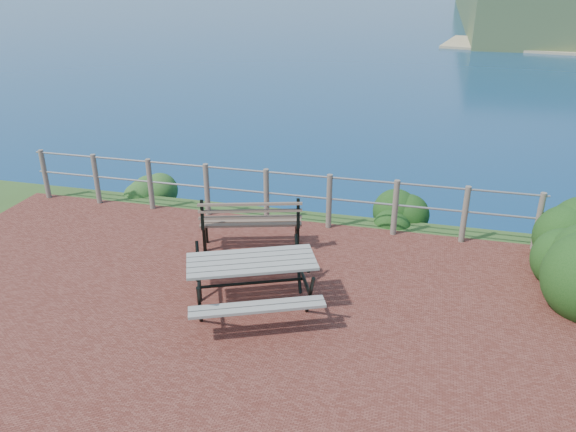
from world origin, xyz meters
name	(u,v)px	position (x,y,z in m)	size (l,w,h in m)	color
ground	(196,324)	(0.00, 0.00, 0.00)	(10.00, 7.00, 0.12)	maroon
safety_railing	(266,193)	(0.00, 3.35, 0.57)	(9.40, 0.10, 1.00)	#6B5B4C
picnic_table	(252,278)	(0.61, 0.57, 0.46)	(1.85, 1.38, 0.72)	gray
park_bench	(251,213)	(0.04, 2.31, 0.61)	(1.70, 0.86, 0.93)	brown
shrub_lip_west	(146,191)	(-2.90, 4.21, 0.00)	(0.82, 0.82, 0.59)	#27521E
shrub_lip_east	(403,219)	(2.43, 4.09, 0.00)	(0.88, 0.88, 0.67)	#194114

